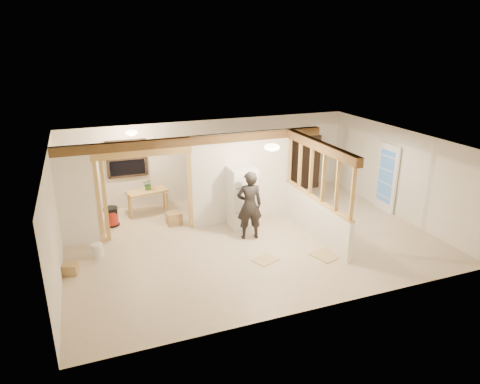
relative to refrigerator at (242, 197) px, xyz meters
name	(u,v)px	position (x,y,z in m)	size (l,w,h in m)	color
floor	(251,238)	(-0.07, -0.81, -0.83)	(9.00, 6.50, 0.01)	beige
ceiling	(252,143)	(-0.07, -0.81, 1.67)	(9.00, 6.50, 0.01)	white
wall_back	(212,160)	(-0.07, 2.44, 0.42)	(9.00, 0.01, 2.50)	silver
wall_front	(319,250)	(-0.07, -4.06, 0.42)	(9.00, 0.01, 2.50)	silver
wall_left	(54,218)	(-4.57, -0.81, 0.42)	(0.01, 6.50, 2.50)	silver
wall_right	(399,173)	(4.43, -0.81, 0.42)	(0.01, 6.50, 2.50)	silver
partition_left_stub	(76,197)	(-4.12, 0.39, 0.42)	(0.90, 0.12, 2.50)	white
partition_center	(241,178)	(0.13, 0.39, 0.42)	(2.80, 0.12, 2.50)	white
doorway_frame	(146,194)	(-2.47, 0.39, 0.27)	(2.46, 0.14, 2.20)	tan
header_beam_back	(197,140)	(-1.07, 0.39, 1.55)	(7.00, 0.18, 0.22)	brown
header_beam_right	(319,146)	(1.53, -1.21, 1.55)	(0.18, 3.30, 0.22)	brown
pony_wall	(314,217)	(1.53, -1.21, -0.33)	(0.12, 3.20, 1.00)	white
stud_partition	(317,174)	(1.53, -1.21, 0.83)	(0.14, 3.20, 1.32)	tan
window_back	(127,159)	(-2.67, 2.36, 0.72)	(1.12, 0.10, 1.10)	black
french_door	(387,178)	(4.35, -0.41, 0.17)	(0.12, 0.86, 2.00)	white
ceiling_dome_main	(272,147)	(0.23, -1.31, 1.65)	(0.36, 0.36, 0.16)	#FFEABF
ceiling_dome_util	(131,132)	(-2.57, 1.49, 1.65)	(0.32, 0.32, 0.14)	#FFEABF
hanging_bulb	(156,148)	(-2.07, 0.79, 1.35)	(0.07, 0.07, 0.07)	#FFD88C
refrigerator	(242,197)	(0.00, 0.00, 0.00)	(0.68, 0.66, 1.65)	white
woman	(249,205)	(-0.09, -0.76, 0.06)	(0.65, 0.43, 1.78)	black
work_table	(148,202)	(-2.24, 1.80, -0.47)	(1.12, 0.56, 0.71)	tan
potted_plant	(148,184)	(-2.19, 1.84, 0.05)	(0.30, 0.26, 0.34)	#265F24
shop_vac	(111,216)	(-3.32, 1.27, -0.56)	(0.41, 0.41, 0.54)	#A21F14
bookshelf	(306,162)	(3.15, 2.22, 0.08)	(0.91, 0.30, 1.81)	black
bucket	(97,251)	(-3.79, -0.46, -0.66)	(0.26, 0.26, 0.33)	white
box_util_a	(174,218)	(-1.71, 0.77, -0.66)	(0.39, 0.34, 0.34)	#A78451
box_util_b	(99,228)	(-3.67, 0.91, -0.68)	(0.32, 0.32, 0.30)	#A78451
box_front	(70,269)	(-4.39, -1.09, -0.70)	(0.31, 0.25, 0.25)	#A78451
floor_panel_near	(326,255)	(1.26, -2.29, -0.82)	(0.60, 0.60, 0.02)	tan
floor_panel_far	(265,260)	(-0.18, -2.00, -0.82)	(0.53, 0.43, 0.02)	tan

